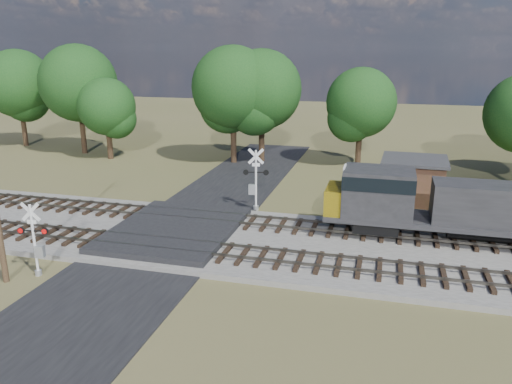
# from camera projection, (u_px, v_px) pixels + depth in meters

# --- Properties ---
(ground) EXTENTS (160.00, 160.00, 0.00)m
(ground) POSITION_uv_depth(u_px,v_px,m) (172.00, 239.00, 29.47)
(ground) COLOR brown
(ground) RESTS_ON ground
(ballast_bed) EXTENTS (140.00, 10.00, 0.30)m
(ballast_bed) POSITION_uv_depth(u_px,v_px,m) (343.00, 250.00, 27.43)
(ballast_bed) COLOR gray
(ballast_bed) RESTS_ON ground
(road) EXTENTS (7.00, 60.00, 0.08)m
(road) POSITION_uv_depth(u_px,v_px,m) (172.00, 238.00, 29.46)
(road) COLOR black
(road) RESTS_ON ground
(crossing_panel) EXTENTS (7.00, 9.00, 0.62)m
(crossing_panel) POSITION_uv_depth(u_px,v_px,m) (175.00, 231.00, 29.84)
(crossing_panel) COLOR #262628
(crossing_panel) RESTS_ON ground
(track_near) EXTENTS (140.00, 2.60, 0.33)m
(track_near) POSITION_uv_depth(u_px,v_px,m) (210.00, 250.00, 26.73)
(track_near) COLOR black
(track_near) RESTS_ON ballast_bed
(track_far) EXTENTS (140.00, 2.60, 0.33)m
(track_far) POSITION_uv_depth(u_px,v_px,m) (237.00, 220.00, 31.37)
(track_far) COLOR black
(track_far) RESTS_ON ballast_bed
(crossing_signal_near) EXTENTS (1.52, 0.38, 3.80)m
(crossing_signal_near) POSITION_uv_depth(u_px,v_px,m) (36.00, 246.00, 24.32)
(crossing_signal_near) COLOR silver
(crossing_signal_near) RESTS_ON ground
(crossing_signal_far) EXTENTS (1.75, 0.46, 4.37)m
(crossing_signal_far) POSITION_uv_depth(u_px,v_px,m) (255.00, 185.00, 34.21)
(crossing_signal_far) COLOR silver
(crossing_signal_far) RESTS_ON ground
(equipment_shed) EXTENTS (4.80, 4.80, 3.14)m
(equipment_shed) POSITION_uv_depth(u_px,v_px,m) (413.00, 179.00, 36.54)
(equipment_shed) COLOR #44301D
(equipment_shed) RESTS_ON ground
(treeline) EXTENTS (78.45, 11.56, 11.67)m
(treeline) POSITION_uv_depth(u_px,v_px,m) (362.00, 92.00, 44.37)
(treeline) COLOR black
(treeline) RESTS_ON ground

